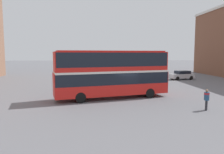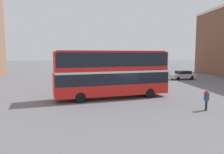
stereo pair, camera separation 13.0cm
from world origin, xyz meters
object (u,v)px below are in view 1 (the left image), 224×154
object	(u,v)px
double_decker_bus	(112,71)
pedestrian_foreground	(207,97)
parked_car_kerb_far	(105,77)
parked_car_kerb_near	(182,75)

from	to	relation	value
double_decker_bus	pedestrian_foreground	distance (m)	8.91
parked_car_kerb_far	parked_car_kerb_near	bearing A→B (deg)	-156.94
pedestrian_foreground	parked_car_kerb_near	bearing A→B (deg)	-72.40
pedestrian_foreground	parked_car_kerb_far	world-z (taller)	parked_car_kerb_far
parked_car_kerb_far	double_decker_bus	bearing A→B (deg)	103.00
parked_car_kerb_near	parked_car_kerb_far	xyz separation A→B (m)	(-13.24, -2.40, 0.08)
pedestrian_foreground	parked_car_kerb_far	size ratio (longest dim) A/B	0.37
double_decker_bus	parked_car_kerb_far	distance (m)	12.36
double_decker_bus	parked_car_kerb_far	xyz separation A→B (m)	(-0.05, 12.23, -1.83)
parked_car_kerb_near	pedestrian_foreground	bearing A→B (deg)	59.97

